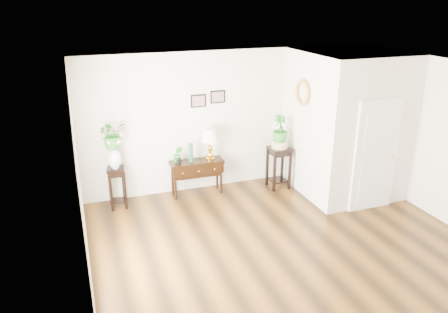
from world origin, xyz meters
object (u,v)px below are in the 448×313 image
console_table (197,177)px  plant_stand_b (278,167)px  plant_stand_a (117,188)px  table_lamp (210,143)px

console_table → plant_stand_b: bearing=-6.4°
console_table → plant_stand_a: (-1.57, -0.07, 0.05)m
console_table → plant_stand_b: (1.69, -0.24, 0.08)m
console_table → plant_stand_b: size_ratio=1.22×
table_lamp → plant_stand_a: size_ratio=0.80×
plant_stand_a → plant_stand_b: plant_stand_b is taller
plant_stand_a → plant_stand_b: (3.26, -0.17, 0.03)m
plant_stand_a → console_table: bearing=2.7°
plant_stand_b → table_lamp: bearing=170.2°
table_lamp → plant_stand_b: 1.55m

